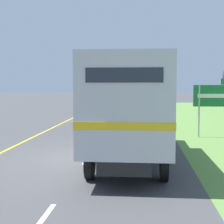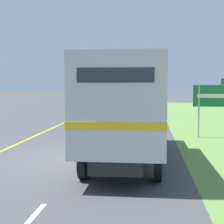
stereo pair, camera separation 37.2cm
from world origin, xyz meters
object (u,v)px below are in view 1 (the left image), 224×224
Objects in this scene: lead_car_white at (91,108)px; highway_sign at (214,98)px; horse_trailer_truck at (130,105)px; lead_car_white_ahead at (140,101)px.

highway_sign reaches higher than lead_car_white.
horse_trailer_truck reaches higher than highway_sign.
lead_car_white_ahead is (0.12, 25.03, -1.06)m from horse_trailer_truck.
lead_car_white_ahead is at bearing 101.85° from highway_sign.
lead_car_white_ahead is at bearing 89.72° from horse_trailer_truck.
highway_sign is at bearing -46.11° from lead_car_white.
lead_car_white is (-3.52, 13.79, -1.09)m from horse_trailer_truck.
lead_car_white is at bearing 133.89° from highway_sign.
horse_trailer_truck is 7.15m from highway_sign.
highway_sign is (4.03, -19.21, 1.08)m from lead_car_white_ahead.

